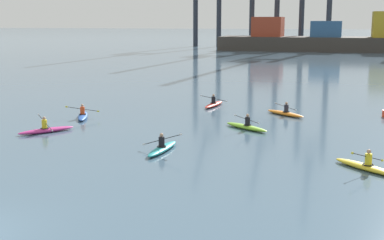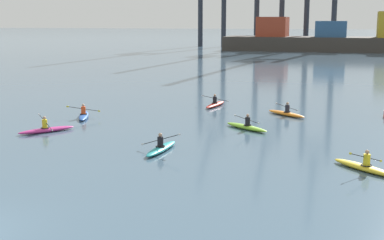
{
  "view_description": "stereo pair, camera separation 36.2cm",
  "coord_description": "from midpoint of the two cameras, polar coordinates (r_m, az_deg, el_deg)",
  "views": [
    {
      "loc": [
        11.41,
        -12.25,
        6.47
      ],
      "look_at": [
        2.86,
        17.71,
        0.6
      ],
      "focal_mm": 49.58,
      "sensor_mm": 36.0,
      "label": 1
    },
    {
      "loc": [
        11.76,
        -12.15,
        6.47
      ],
      "look_at": [
        2.86,
        17.71,
        0.6
      ],
      "focal_mm": 49.58,
      "sensor_mm": 36.0,
      "label": 2
    }
  ],
  "objects": [
    {
      "name": "kayak_red",
      "position": [
        40.58,
        2.76,
        1.73
      ],
      "size": [
        2.26,
        3.45,
        0.95
      ],
      "color": "red",
      "rests_on": "ground"
    },
    {
      "name": "container_barge",
      "position": [
        117.91,
        14.95,
        8.43
      ],
      "size": [
        45.18,
        10.67,
        8.29
      ],
      "color": "#38332D",
      "rests_on": "ground"
    },
    {
      "name": "kayak_yellow",
      "position": [
        24.48,
        18.48,
        -4.8
      ],
      "size": [
        2.95,
        2.7,
        1.0
      ],
      "color": "yellow",
      "rests_on": "ground"
    },
    {
      "name": "kayak_lime",
      "position": [
        32.13,
        6.21,
        -0.7
      ],
      "size": [
        3.12,
        2.46,
        1.05
      ],
      "color": "#7ABC2D",
      "rests_on": "ground"
    },
    {
      "name": "kayak_teal",
      "position": [
        26.65,
        -2.95,
        -3.01
      ],
      "size": [
        2.2,
        3.43,
        1.02
      ],
      "color": "teal",
      "rests_on": "ground"
    },
    {
      "name": "kayak_orange",
      "position": [
        37.16,
        10.38,
        0.74
      ],
      "size": [
        3.03,
        2.6,
        1.02
      ],
      "color": "orange",
      "rests_on": "ground"
    },
    {
      "name": "kayak_magenta",
      "position": [
        32.24,
        -15.08,
        -0.97
      ],
      "size": [
        2.52,
        3.08,
        1.01
      ],
      "color": "#C13384",
      "rests_on": "ground"
    },
    {
      "name": "kayak_blue",
      "position": [
        36.48,
        -11.3,
        0.52
      ],
      "size": [
        2.09,
        3.35,
        0.95
      ],
      "color": "#2856B2",
      "rests_on": "ground"
    }
  ]
}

